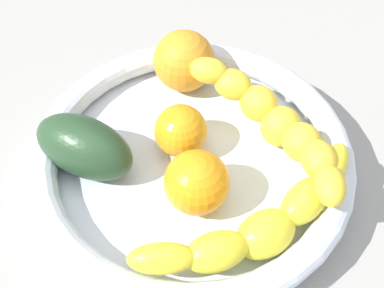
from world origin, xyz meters
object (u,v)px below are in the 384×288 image
at_px(fruit_bowl, 192,161).
at_px(orange_front, 184,61).
at_px(banana_draped_right, 260,223).
at_px(orange_mid_right, 197,182).
at_px(avocado_dark, 84,147).
at_px(banana_draped_left, 275,123).
at_px(orange_mid_left, 181,131).

relative_size(fruit_bowl, orange_front, 4.70).
bearing_deg(fruit_bowl, orange_front, 16.20).
bearing_deg(banana_draped_right, orange_mid_right, 66.14).
bearing_deg(orange_front, avocado_dark, 152.01).
xyz_separation_m(fruit_bowl, orange_mid_right, (-0.04, -0.01, 0.03)).
bearing_deg(banana_draped_left, orange_mid_left, 104.46).
relative_size(fruit_bowl, orange_mid_left, 5.97).
xyz_separation_m(fruit_bowl, orange_mid_left, (0.02, 0.01, 0.02)).
relative_size(banana_draped_left, orange_mid_left, 3.20).
bearing_deg(fruit_bowl, orange_mid_right, -162.45).
xyz_separation_m(orange_mid_left, orange_mid_right, (-0.06, -0.03, 0.00)).
height_order(fruit_bowl, orange_front, orange_front).
relative_size(orange_mid_left, avocado_dark, 0.51).
distance_m(orange_front, avocado_dark, 0.14).
bearing_deg(avocado_dark, orange_front, -27.99).
height_order(orange_front, avocado_dark, orange_front).
distance_m(fruit_bowl, avocado_dark, 0.10).
relative_size(banana_draped_right, orange_front, 2.76).
xyz_separation_m(orange_front, orange_mid_left, (-0.09, -0.02, -0.01)).
xyz_separation_m(fruit_bowl, avocado_dark, (-0.02, 0.10, 0.02)).
bearing_deg(orange_mid_left, avocado_dark, 114.65).
distance_m(banana_draped_left, orange_mid_left, 0.09).
bearing_deg(orange_front, fruit_bowl, -163.80).
height_order(orange_front, orange_mid_right, orange_front).
relative_size(fruit_bowl, banana_draped_left, 1.87).
bearing_deg(banana_draped_right, banana_draped_left, -0.22).
bearing_deg(banana_draped_right, orange_mid_left, 46.14).
xyz_separation_m(banana_draped_left, orange_mid_right, (-0.08, 0.06, -0.00)).
distance_m(fruit_bowl, orange_mid_right, 0.05).
bearing_deg(orange_mid_right, orange_mid_left, 25.57).
distance_m(fruit_bowl, orange_front, 0.11).
xyz_separation_m(banana_draped_right, orange_mid_left, (0.08, 0.09, 0.00)).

